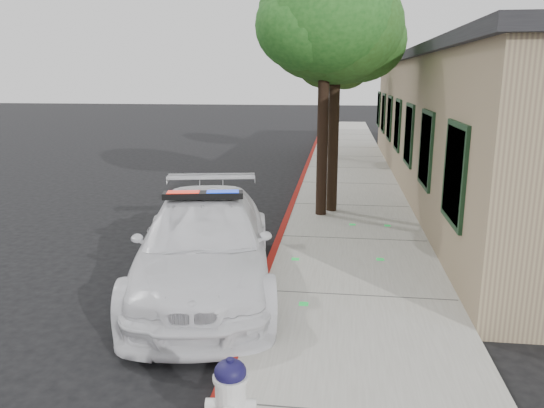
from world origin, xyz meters
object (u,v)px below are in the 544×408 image
Objects in this scene: clapboard_building at (520,123)px; street_tree_near at (337,32)px; fire_hydrant at (231,400)px; street_tree_far at (333,63)px; police_car at (205,244)px; street_tree_mid at (325,24)px.

street_tree_near reaches higher than clapboard_building.
fire_hydrant is 18.32m from street_tree_far.
street_tree_far reaches higher than police_car.
street_tree_far is (1.84, 14.08, 3.24)m from police_car.
street_tree_mid reaches higher than police_car.
police_car is 6.72× the size of fire_hydrant.
street_tree_mid is (-0.26, -0.39, 0.15)m from street_tree_near.
street_tree_mid is 1.17× the size of street_tree_far.
police_car is 0.95× the size of street_tree_mid.
street_tree_far is (0.06, 9.43, -0.66)m from street_tree_mid.
street_tree_mid reaches higher than clapboard_building.
fire_hydrant is 0.14× the size of street_tree_near.
fire_hydrant is at bearing -93.53° from street_tree_mid.
street_tree_mid is (0.53, 8.56, 4.11)m from fire_hydrant.
clapboard_building is 3.67× the size of police_car.
street_tree_near is at bearing 56.02° from street_tree_mid.
clapboard_building is at bearing -43.31° from street_tree_far.
street_tree_mid reaches higher than street_tree_near.
fire_hydrant is 9.81m from street_tree_near.
street_tree_mid is (-5.81, -4.01, 2.56)m from clapboard_building.
street_tree_mid is at bearing 58.22° from police_car.
street_tree_mid is at bearing -90.38° from street_tree_far.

